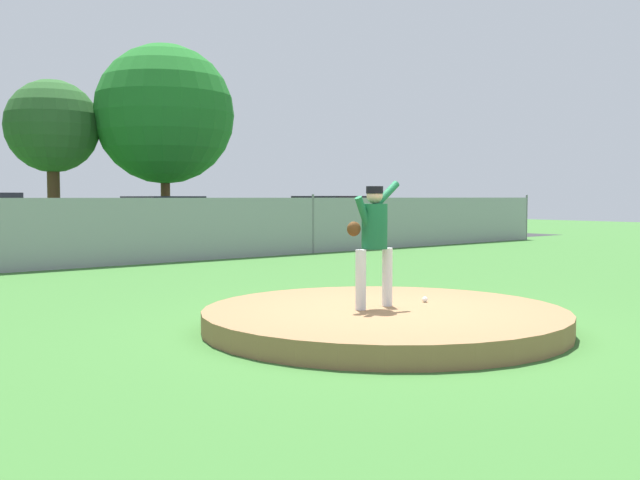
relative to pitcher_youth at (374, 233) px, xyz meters
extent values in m
plane|color=#386B2D|center=(0.07, 5.88, -1.19)|extent=(80.00, 80.00, 0.00)
cube|color=#2B2B2D|center=(0.07, 14.38, -1.18)|extent=(44.00, 7.00, 0.01)
cylinder|color=olive|center=(0.07, -0.12, -1.06)|extent=(4.48, 4.48, 0.26)
cylinder|color=silver|center=(-0.23, -0.01, -0.56)|extent=(0.13, 0.13, 0.74)
cylinder|color=silver|center=(0.25, 0.01, -0.56)|extent=(0.13, 0.13, 0.74)
cylinder|color=#145933|center=(0.01, 0.00, 0.09)|extent=(0.32, 0.32, 0.56)
cylinder|color=#145933|center=(0.19, 0.00, 0.46)|extent=(0.48, 0.11, 0.38)
cylinder|color=#145933|center=(-0.17, 0.00, 0.23)|extent=(0.28, 0.10, 0.46)
ellipsoid|color=#4C2D14|center=(-0.29, 0.05, 0.06)|extent=(0.20, 0.12, 0.18)
sphere|color=tan|center=(0.01, 0.00, 0.47)|extent=(0.20, 0.20, 0.20)
cylinder|color=black|center=(0.01, 0.00, 0.54)|extent=(0.21, 0.21, 0.09)
sphere|color=white|center=(0.86, -0.08, -0.89)|extent=(0.07, 0.07, 0.07)
cube|color=gray|center=(0.07, 9.88, -0.38)|extent=(35.51, 0.03, 1.61)
cylinder|color=slate|center=(7.17, 9.88, -0.33)|extent=(0.07, 0.07, 1.71)
cylinder|color=slate|center=(17.82, 9.88, -0.33)|extent=(0.07, 0.07, 1.71)
cube|color=#A81919|center=(11.46, 14.09, -0.54)|extent=(1.84, 4.75, 0.65)
cube|color=black|center=(11.46, 14.09, 0.14)|extent=(1.66, 2.63, 0.70)
cylinder|color=black|center=(11.43, 15.55, -0.87)|extent=(1.83, 0.67, 0.64)
cylinder|color=black|center=(11.48, 12.63, -0.87)|extent=(1.83, 0.67, 0.64)
cube|color=#146066|center=(4.53, 14.03, -0.50)|extent=(2.06, 4.64, 0.73)
cube|color=black|center=(4.53, 14.03, 0.17)|extent=(1.82, 2.58, 0.61)
cylinder|color=black|center=(4.59, 15.44, -0.87)|extent=(1.95, 0.72, 0.64)
cylinder|color=black|center=(4.47, 12.61, -0.87)|extent=(1.95, 0.72, 0.64)
cone|color=orange|center=(6.46, 12.46, -0.90)|extent=(0.32, 0.32, 0.55)
cube|color=black|center=(6.46, 12.46, -1.16)|extent=(0.40, 0.40, 0.03)
cylinder|color=#4C331E|center=(4.48, 23.14, 0.41)|extent=(0.50, 0.50, 3.19)
sphere|color=#295A26|center=(4.48, 23.14, 3.31)|extent=(3.73, 3.73, 3.73)
cylinder|color=#4C331E|center=(8.49, 21.23, 0.35)|extent=(0.39, 0.39, 3.06)
sphere|color=#1D6C23|center=(8.49, 21.23, 3.91)|extent=(5.80, 5.80, 5.80)
camera|label=1|loc=(-6.28, -6.44, 0.45)|focal=40.90mm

